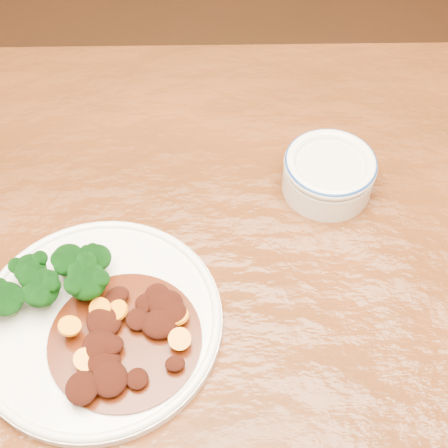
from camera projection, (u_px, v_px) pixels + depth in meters
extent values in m
cube|color=#5C2910|center=(236.00, 286.00, 0.76)|extent=(1.59, 1.05, 0.04)
cylinder|color=white|center=(99.00, 322.00, 0.70)|extent=(0.28, 0.28, 0.01)
torus|color=white|center=(98.00, 320.00, 0.70)|extent=(0.28, 0.28, 0.01)
cylinder|color=#618B47|center=(45.00, 296.00, 0.71)|extent=(0.01, 0.01, 0.02)
ellipsoid|color=black|center=(41.00, 286.00, 0.69)|extent=(0.04, 0.04, 0.03)
cylinder|color=#618B47|center=(90.00, 292.00, 0.71)|extent=(0.01, 0.01, 0.02)
ellipsoid|color=black|center=(87.00, 281.00, 0.69)|extent=(0.05, 0.05, 0.04)
cylinder|color=#618B47|center=(72.00, 269.00, 0.73)|extent=(0.01, 0.01, 0.02)
ellipsoid|color=black|center=(68.00, 259.00, 0.71)|extent=(0.04, 0.04, 0.03)
cylinder|color=#618B47|center=(11.00, 308.00, 0.70)|extent=(0.01, 0.01, 0.02)
ellipsoid|color=black|center=(6.00, 299.00, 0.68)|extent=(0.04, 0.04, 0.03)
cylinder|color=#618B47|center=(99.00, 267.00, 0.73)|extent=(0.01, 0.01, 0.02)
ellipsoid|color=black|center=(97.00, 258.00, 0.72)|extent=(0.03, 0.03, 0.03)
cylinder|color=#618B47|center=(34.00, 278.00, 0.72)|extent=(0.01, 0.01, 0.02)
ellipsoid|color=black|center=(30.00, 269.00, 0.71)|extent=(0.04, 0.04, 0.03)
cylinder|color=#618B47|center=(45.00, 300.00, 0.71)|extent=(0.01, 0.01, 0.02)
ellipsoid|color=black|center=(41.00, 290.00, 0.69)|extent=(0.04, 0.04, 0.03)
cylinder|color=#481407|center=(125.00, 340.00, 0.68)|extent=(0.17, 0.17, 0.00)
ellipsoid|color=black|center=(147.00, 303.00, 0.70)|extent=(0.03, 0.03, 0.01)
ellipsoid|color=black|center=(163.00, 303.00, 0.70)|extent=(0.03, 0.03, 0.02)
ellipsoid|color=black|center=(174.00, 313.00, 0.69)|extent=(0.03, 0.03, 0.02)
ellipsoid|color=black|center=(110.00, 379.00, 0.64)|extent=(0.04, 0.04, 0.02)
ellipsoid|color=black|center=(107.00, 361.00, 0.66)|extent=(0.03, 0.03, 0.01)
ellipsoid|color=black|center=(118.00, 294.00, 0.70)|extent=(0.02, 0.02, 0.01)
ellipsoid|color=black|center=(157.00, 295.00, 0.70)|extent=(0.03, 0.03, 0.01)
ellipsoid|color=black|center=(168.00, 303.00, 0.70)|extent=(0.03, 0.03, 0.02)
ellipsoid|color=black|center=(165.00, 315.00, 0.69)|extent=(0.02, 0.02, 0.01)
ellipsoid|color=black|center=(115.00, 299.00, 0.70)|extent=(0.03, 0.03, 0.01)
ellipsoid|color=black|center=(100.00, 345.00, 0.67)|extent=(0.04, 0.04, 0.02)
ellipsoid|color=black|center=(175.00, 364.00, 0.65)|extent=(0.02, 0.02, 0.01)
ellipsoid|color=black|center=(110.00, 345.00, 0.66)|extent=(0.03, 0.02, 0.01)
ellipsoid|color=black|center=(137.00, 379.00, 0.65)|extent=(0.02, 0.02, 0.01)
ellipsoid|color=black|center=(138.00, 319.00, 0.69)|extent=(0.03, 0.03, 0.01)
ellipsoid|color=black|center=(102.00, 319.00, 0.69)|extent=(0.03, 0.03, 0.02)
ellipsoid|color=black|center=(102.00, 361.00, 0.66)|extent=(0.03, 0.03, 0.02)
ellipsoid|color=black|center=(82.00, 388.00, 0.63)|extent=(0.03, 0.04, 0.02)
ellipsoid|color=black|center=(160.00, 324.00, 0.68)|extent=(0.04, 0.04, 0.02)
ellipsoid|color=black|center=(105.00, 322.00, 0.68)|extent=(0.04, 0.04, 0.02)
cylinder|color=orange|center=(178.00, 316.00, 0.69)|extent=(0.03, 0.03, 0.01)
cylinder|color=orange|center=(180.00, 339.00, 0.66)|extent=(0.03, 0.03, 0.02)
cylinder|color=orange|center=(117.00, 310.00, 0.69)|extent=(0.03, 0.03, 0.02)
cylinder|color=orange|center=(100.00, 309.00, 0.69)|extent=(0.03, 0.03, 0.02)
cylinder|color=orange|center=(85.00, 360.00, 0.65)|extent=(0.03, 0.03, 0.02)
cylinder|color=orange|center=(70.00, 326.00, 0.67)|extent=(0.03, 0.03, 0.01)
cylinder|color=silver|center=(328.00, 178.00, 0.82)|extent=(0.12, 0.12, 0.04)
cylinder|color=beige|center=(330.00, 166.00, 0.80)|extent=(0.09, 0.09, 0.01)
torus|color=silver|center=(331.00, 164.00, 0.80)|extent=(0.12, 0.12, 0.02)
torus|color=navy|center=(331.00, 162.00, 0.79)|extent=(0.12, 0.12, 0.01)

